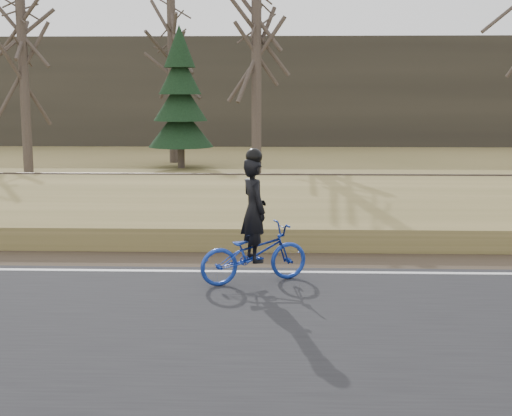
{
  "coord_description": "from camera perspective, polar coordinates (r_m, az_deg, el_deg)",
  "views": [
    {
      "loc": [
        -3.34,
        -11.43,
        3.07
      ],
      "look_at": [
        -3.73,
        0.5,
        1.1
      ],
      "focal_mm": 50.0,
      "sensor_mm": 36.0,
      "label": 1
    }
  ],
  "objects": [
    {
      "name": "ballast",
      "position": [
        19.91,
        11.52,
        0.97
      ],
      "size": [
        120.0,
        3.0,
        0.45
      ],
      "primitive_type": "cube",
      "color": "slate",
      "rests_on": "ground"
    },
    {
      "name": "treeline_backdrop",
      "position": [
        41.56,
        6.59,
        9.21
      ],
      "size": [
        120.0,
        4.0,
        6.0
      ],
      "primitive_type": "cube",
      "color": "#383328",
      "rests_on": "ground"
    },
    {
      "name": "ground",
      "position": [
        12.29,
        17.67,
        -5.54
      ],
      "size": [
        120.0,
        120.0,
        0.0
      ],
      "primitive_type": "plane",
      "color": "#9A854E",
      "rests_on": "ground"
    },
    {
      "name": "embankment",
      "position": [
        16.23,
        13.73,
        -1.01
      ],
      "size": [
        120.0,
        5.0,
        0.44
      ],
      "primitive_type": "cube",
      "color": "#9A854E",
      "rests_on": "ground"
    },
    {
      "name": "cyclist",
      "position": [
        11.23,
        -0.16,
        -2.64
      ],
      "size": [
        1.88,
        1.28,
        2.13
      ],
      "rotation": [
        0.0,
        0.0,
        1.98
      ],
      "color": "#17349E",
      "rests_on": "road"
    },
    {
      "name": "edge_line",
      "position": [
        12.46,
        17.44,
        -5.02
      ],
      "size": [
        120.0,
        0.12,
        0.01
      ],
      "primitive_type": "cube",
      "color": "silver",
      "rests_on": "road"
    },
    {
      "name": "railroad",
      "position": [
        19.87,
        11.55,
        1.83
      ],
      "size": [
        120.0,
        2.4,
        0.29
      ],
      "color": "black",
      "rests_on": "ballast"
    },
    {
      "name": "bare_tree_near_left",
      "position": [
        25.09,
        0.04,
        10.18
      ],
      "size": [
        0.36,
        0.36,
        6.85
      ],
      "primitive_type": "cylinder",
      "color": "brown",
      "rests_on": "ground"
    },
    {
      "name": "shoulder",
      "position": [
        13.41,
        16.3,
        -4.16
      ],
      "size": [
        120.0,
        1.6,
        0.04
      ],
      "primitive_type": "cube",
      "color": "#473A2B",
      "rests_on": "ground"
    },
    {
      "name": "bare_tree_far_left",
      "position": [
        28.17,
        -18.06,
        9.56
      ],
      "size": [
        0.36,
        0.36,
        6.77
      ],
      "primitive_type": "cylinder",
      "color": "brown",
      "rests_on": "ground"
    },
    {
      "name": "conifer",
      "position": [
        28.68,
        -6.08,
        8.5
      ],
      "size": [
        2.6,
        2.6,
        5.62
      ],
      "color": "brown",
      "rests_on": "ground"
    },
    {
      "name": "bare_tree_left",
      "position": [
        30.93,
        -6.72,
        10.69
      ],
      "size": [
        0.36,
        0.36,
        7.63
      ],
      "primitive_type": "cylinder",
      "color": "brown",
      "rests_on": "ground"
    }
  ]
}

